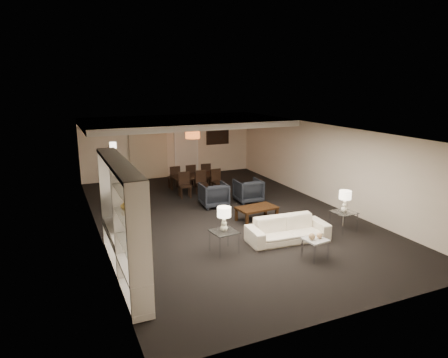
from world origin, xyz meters
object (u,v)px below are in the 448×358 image
vase_blue (131,239)px  dining_table (195,183)px  floor_lamp (114,165)px  sofa (288,229)px  vase_amber (125,205)px  side_table_right (343,221)px  chair_fl (174,177)px  television (115,211)px  armchair_left (214,195)px  marble_table (315,249)px  armchair_right (248,191)px  chair_nr (218,182)px  chair_nm (202,183)px  table_lamp_right (345,201)px  coffee_table (257,214)px  chair_fr (205,174)px  floor_speaker (138,215)px  chair_nl (185,185)px  side_table_left (224,242)px  pendant_light (193,135)px  chair_fm (189,175)px

vase_blue → dining_table: bearing=61.7°
vase_blue → floor_lamp: bearing=83.4°
sofa → vase_amber: bearing=-165.1°
side_table_right → chair_fl: size_ratio=0.65×
television → dining_table: 5.73m
armchair_left → marble_table: armchair_left is taller
armchair_right → chair_nr: 1.38m
floor_lamp → vase_amber: bearing=-97.0°
side_table_right → chair_nm: bearing=115.8°
table_lamp_right → chair_nr: 4.87m
coffee_table → chair_fr: chair_fr is taller
floor_speaker → chair_nm: floor_speaker is taller
table_lamp_right → dining_table: size_ratio=0.35×
coffee_table → chair_nr: size_ratio=1.30×
armchair_left → chair_nl: bearing=-64.8°
floor_speaker → chair_nr: floor_speaker is taller
table_lamp_right → chair_fr: (-1.61, 5.88, -0.37)m
sofa → chair_fl: size_ratio=2.36×
side_table_left → chair_nl: bearing=82.7°
chair_nm → chair_fl: same height
chair_nm → floor_lamp: size_ratio=0.51×
side_table_right → chair_nl: chair_nl is taller
side_table_left → marble_table: (1.70, -1.10, -0.03)m
side_table_left → floor_lamp: (-1.33, 6.98, 0.57)m
television → floor_lamp: bearing=-8.4°
pendant_light → sofa: bearing=-86.3°
vase_blue → chair_nm: (3.47, 5.79, -0.73)m
sofa → chair_nl: size_ratio=2.36×
vase_amber → dining_table: (3.47, 6.00, -1.36)m
sofa → side_table_left: sofa is taller
chair_nm → chair_nr: 0.60m
armchair_right → chair_nm: chair_nm is taller
marble_table → chair_fm: size_ratio=0.54×
coffee_table → chair_fr: 4.28m
vase_amber → chair_nr: 6.83m
dining_table → chair_nr: 0.90m
side_table_right → floor_speaker: size_ratio=0.44×
chair_fr → vase_blue: bearing=65.1°
vase_amber → floor_speaker: size_ratio=0.14×
table_lamp_right → chair_nm: 5.10m
vase_amber → chair_nl: vase_amber is taller
chair_fl → chair_fm: same height
coffee_table → chair_fl: bearing=104.6°
pendant_light → coffee_table: bearing=-84.9°
marble_table → chair_fr: bearing=89.3°
vase_blue → floor_lamp: (0.95, 8.19, -0.32)m
side_table_right → vase_amber: 5.90m
side_table_left → chair_fm: bearing=78.6°
pendant_light → coffee_table: (0.37, -4.24, -1.72)m
floor_speaker → table_lamp_right: bearing=-35.4°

